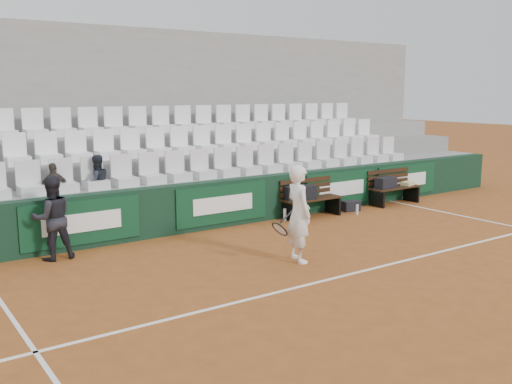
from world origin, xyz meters
The scene contains 22 objects.
ground centered at (0.00, 0.00, 0.00)m, with size 80.00×80.00×0.00m, color brown.
court_baseline centered at (0.00, 0.00, 0.00)m, with size 18.00×0.06×0.01m, color white.
back_barrier centered at (0.07, 3.99, 0.50)m, with size 18.00×0.34×1.00m.
grandstand_tier_front centered at (0.00, 4.62, 0.50)m, with size 18.00×0.95×1.00m, color gray.
grandstand_tier_mid centered at (0.00, 5.58, 0.72)m, with size 18.00×0.95×1.45m, color gray.
grandstand_tier_back centered at (0.00, 6.53, 0.95)m, with size 18.00×0.95×1.90m, color gray.
grandstand_rear_wall centered at (0.00, 7.15, 2.20)m, with size 18.00×0.30×4.40m, color gray.
seat_row_front centered at (0.00, 4.45, 1.31)m, with size 11.90×0.44×0.63m, color silver.
seat_row_mid centered at (0.00, 5.40, 1.77)m, with size 11.90×0.44×0.63m, color white.
seat_row_back centered at (0.00, 6.35, 2.21)m, with size 11.90×0.44×0.63m, color white.
bench_left centered at (2.05, 3.56, 0.23)m, with size 1.50×0.56×0.45m, color black.
bench_right centered at (4.81, 3.54, 0.23)m, with size 1.50×0.56×0.45m, color black.
sports_bag_left centered at (1.73, 3.61, 0.60)m, with size 0.71×0.31×0.31m, color black.
sports_bag_right centered at (4.47, 3.55, 0.59)m, with size 0.59×0.27×0.27m, color black.
towel centered at (5.25, 3.51, 0.50)m, with size 0.33×0.24×0.09m, color #C7C081.
sports_bag_ground centered at (3.27, 3.54, 0.12)m, with size 0.41×0.25×0.25m, color black.
water_bottle_near centered at (1.31, 3.63, 0.14)m, with size 0.08×0.08×0.28m, color silver.
water_bottle_far centered at (3.09, 3.15, 0.12)m, with size 0.07×0.07×0.24m, color silver.
tennis_player centered at (-0.40, 1.04, 0.83)m, with size 0.75×0.67×1.66m.
ball_kid centered at (-3.80, 3.53, 0.73)m, with size 0.71×0.55×1.46m, color black.
spectator_b centered at (-3.47, 4.50, 1.51)m, with size 0.59×0.25×1.01m, color #35302A.
spectator_c centered at (-2.66, 4.50, 1.55)m, with size 0.54×0.42×1.11m, color #1D222C.
Camera 1 is at (-6.37, -6.29, 2.88)m, focal length 40.00 mm.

